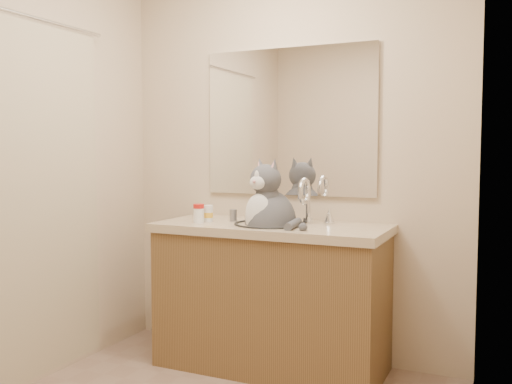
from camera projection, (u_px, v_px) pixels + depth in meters
room at (181, 168)px, 2.39m from camera, size 2.22×2.52×2.42m
vanity at (271, 293)px, 3.32m from camera, size 1.34×0.59×1.12m
mirror at (289, 122)px, 3.50m from camera, size 1.10×0.02×0.90m
shower_curtain at (18, 198)px, 2.94m from camera, size 0.02×1.30×1.93m
cat at (269, 219)px, 3.28m from camera, size 0.41×0.43×0.59m
pill_bottle_redcap at (199, 213)px, 3.34m from camera, size 0.08×0.08×0.11m
pill_bottle_orange at (208, 214)px, 3.41m from camera, size 0.07×0.07×0.10m
grey_canister at (233, 215)px, 3.42m from camera, size 0.06×0.06×0.07m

